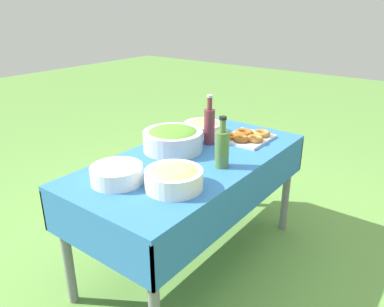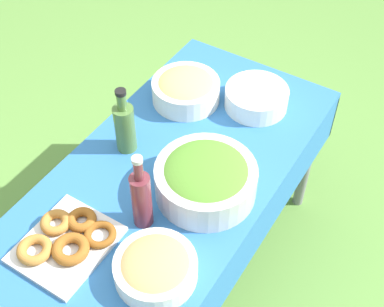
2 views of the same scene
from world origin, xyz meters
name	(u,v)px [view 2 (image 2 of 2)]	position (x,y,z in m)	size (l,w,h in m)	color
ground_plane	(175,272)	(0.00, 0.00, 0.00)	(14.00, 14.00, 0.00)	#609342
picnic_table	(171,188)	(0.00, 0.00, 0.60)	(1.46, 0.73, 0.70)	#2D6BB2
salad_bowl	(206,178)	(0.02, 0.16, 0.78)	(0.35, 0.35, 0.14)	silver
pasta_bowl	(186,89)	(-0.36, -0.16, 0.76)	(0.27, 0.27, 0.11)	white
donut_platter	(66,240)	(0.43, -0.11, 0.72)	(0.31, 0.27, 0.05)	silver
plate_stack	(256,98)	(-0.47, 0.10, 0.75)	(0.25, 0.25, 0.08)	white
olive_oil_bottle	(125,126)	(-0.01, -0.20, 0.81)	(0.08, 0.08, 0.27)	#4C7238
wine_bottle	(141,198)	(0.23, 0.05, 0.82)	(0.07, 0.07, 0.31)	maroon
bread_bowl	(155,267)	(0.38, 0.20, 0.75)	(0.25, 0.25, 0.09)	white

